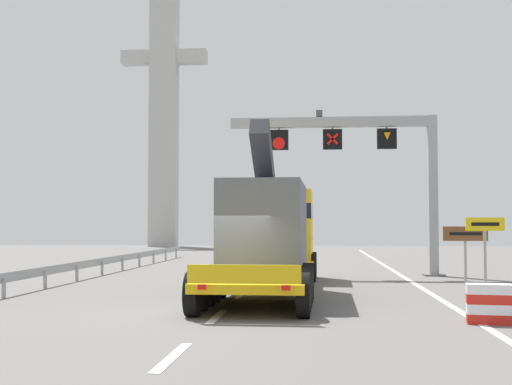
{
  "coord_description": "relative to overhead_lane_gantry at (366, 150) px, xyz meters",
  "views": [
    {
      "loc": [
        2.55,
        -17.44,
        2.24
      ],
      "look_at": [
        0.26,
        7.52,
        3.44
      ],
      "focal_mm": 47.69,
      "sensor_mm": 36.0,
      "label": 1
    }
  ],
  "objects": [
    {
      "name": "ground",
      "position": [
        -4.68,
        -13.2,
        -5.58
      ],
      "size": [
        112.0,
        112.0,
        0.0
      ],
      "primitive_type": "plane",
      "color": "slate"
    },
    {
      "name": "lane_markings",
      "position": [
        -4.61,
        11.61,
        -5.58
      ],
      "size": [
        0.2,
        64.22,
        0.01
      ],
      "color": "silver",
      "rests_on": "ground"
    },
    {
      "name": "edge_line_right",
      "position": [
        1.52,
        -1.2,
        -5.58
      ],
      "size": [
        0.2,
        63.0,
        0.01
      ],
      "primitive_type": "cube",
      "color": "silver",
      "rests_on": "ground"
    },
    {
      "name": "overhead_lane_gantry",
      "position": [
        0.0,
        0.0,
        0.0
      ],
      "size": [
        9.47,
        0.9,
        7.41
      ],
      "color": "#9EA0A5",
      "rests_on": "ground"
    },
    {
      "name": "heavy_haul_truck_yellow",
      "position": [
        -3.74,
        -6.76,
        -3.6
      ],
      "size": [
        3.16,
        14.09,
        5.3
      ],
      "color": "yellow",
      "rests_on": "ground"
    },
    {
      "name": "exit_sign_yellow",
      "position": [
        3.62,
        -6.46,
        -3.72
      ],
      "size": [
        1.31,
        0.15,
        2.5
      ],
      "color": "#9EA0A5",
      "rests_on": "ground"
    },
    {
      "name": "tourist_info_sign_brown",
      "position": [
        3.44,
        -4.16,
        -3.9
      ],
      "size": [
        1.67,
        0.15,
        2.18
      ],
      "color": "#9EA0A5",
      "rests_on": "ground"
    },
    {
      "name": "crash_barrier_striped",
      "position": [
        1.74,
        -14.7,
        -5.13
      ],
      "size": [
        1.06,
        0.64,
        0.9
      ],
      "color": "red",
      "rests_on": "ground"
    },
    {
      "name": "guardrail_left",
      "position": [
        -11.84,
        0.73,
        -5.02
      ],
      "size": [
        0.13,
        31.86,
        0.76
      ],
      "color": "#999EA3",
      "rests_on": "ground"
    },
    {
      "name": "bridge_pylon_distant",
      "position": [
        -18.23,
        39.01,
        10.84
      ],
      "size": [
        9.0,
        2.0,
        32.08
      ],
      "color": "#B7B7B2",
      "rests_on": "ground"
    }
  ]
}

